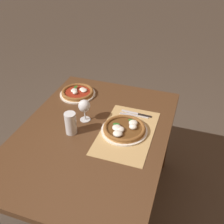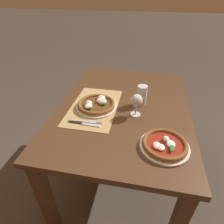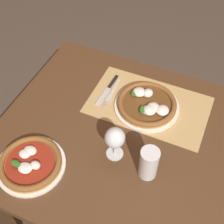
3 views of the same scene
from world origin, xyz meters
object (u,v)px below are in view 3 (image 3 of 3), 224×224
at_px(pizza_near, 147,104).
at_px(knife, 107,90).
at_px(pint_glass, 149,164).
at_px(fork, 111,93).
at_px(pizza_far, 30,163).
at_px(wine_glass, 115,139).

relative_size(pizza_near, knife, 1.36).
distance_m(pint_glass, fork, 0.44).
xyz_separation_m(pizza_near, pint_glass, (-0.11, 0.31, 0.05)).
bearing_deg(pizza_far, pizza_near, -124.14).
bearing_deg(fork, pizza_far, 74.55).
xyz_separation_m(pizza_far, fork, (-0.13, -0.48, -0.01)).
bearing_deg(fork, knife, -23.33).
xyz_separation_m(pizza_far, wine_glass, (-0.28, -0.18, 0.09)).
relative_size(wine_glass, pint_glass, 1.07).
height_order(fork, knife, knife).
relative_size(pizza_far, knife, 1.26).
xyz_separation_m(pizza_near, fork, (0.18, -0.02, -0.02)).
bearing_deg(pint_glass, pizza_near, -70.22).
distance_m(pizza_far, knife, 0.50).
bearing_deg(pizza_near, pizza_far, 55.86).
height_order(pint_glass, fork, pint_glass).
distance_m(pizza_near, knife, 0.21).
xyz_separation_m(pizza_far, pint_glass, (-0.43, -0.15, 0.05)).
bearing_deg(pizza_near, knife, -7.19).
height_order(pizza_near, knife, pizza_near).
distance_m(fork, knife, 0.03).
xyz_separation_m(pizza_near, wine_glass, (0.04, 0.28, 0.08)).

